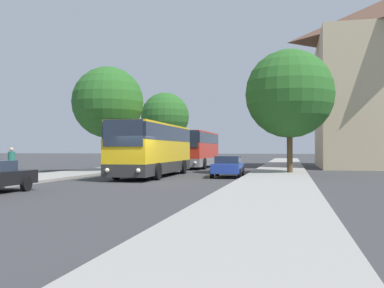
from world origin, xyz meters
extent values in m
plane|color=#38383A|center=(0.00, 0.00, 0.00)|extent=(300.00, 300.00, 0.00)
cube|color=gray|center=(-7.00, 0.00, 0.07)|extent=(4.00, 120.00, 0.15)
cube|color=gray|center=(7.00, 0.00, 0.07)|extent=(4.00, 120.00, 0.15)
cube|color=#2D2D2D|center=(-0.99, 5.17, 0.62)|extent=(2.68, 11.47, 0.70)
cube|color=yellow|center=(-0.99, 5.17, 1.66)|extent=(2.68, 11.47, 1.37)
cube|color=#232D3D|center=(-0.99, 5.17, 2.82)|extent=(2.70, 11.24, 0.95)
cube|color=yellow|center=(-0.99, 5.17, 3.35)|extent=(2.62, 11.24, 0.12)
cube|color=#232D3D|center=(-0.91, -0.58, 2.67)|extent=(2.25, 0.09, 1.45)
sphere|color=#F4EAC1|center=(-1.78, -0.61, 0.66)|extent=(0.24, 0.24, 0.24)
sphere|color=#F4EAC1|center=(-0.03, -0.59, 0.66)|extent=(0.24, 0.24, 0.24)
cylinder|color=black|center=(-2.19, 1.72, 0.50)|extent=(0.32, 1.00, 1.00)
cylinder|color=black|center=(0.31, 1.76, 0.50)|extent=(0.32, 1.00, 1.00)
cylinder|color=black|center=(-2.30, 8.58, 0.50)|extent=(0.32, 1.00, 1.00)
cylinder|color=black|center=(0.21, 8.62, 0.50)|extent=(0.32, 1.00, 1.00)
cube|color=gray|center=(-0.90, 18.99, 0.62)|extent=(2.60, 11.01, 0.70)
cube|color=red|center=(-0.90, 18.99, 1.66)|extent=(2.60, 11.01, 1.37)
cube|color=#232D3D|center=(-0.90, 18.99, 2.82)|extent=(2.62, 10.79, 0.95)
cube|color=red|center=(-0.90, 18.99, 3.35)|extent=(2.55, 10.79, 0.12)
cube|color=#232D3D|center=(-0.82, 13.47, 2.67)|extent=(2.19, 0.09, 1.45)
sphere|color=#F4EAC1|center=(-1.67, 13.44, 0.66)|extent=(0.24, 0.24, 0.24)
sphere|color=#F4EAC1|center=(0.03, 13.47, 0.66)|extent=(0.24, 0.24, 0.24)
cylinder|color=black|center=(-2.07, 15.68, 0.50)|extent=(0.31, 1.00, 1.00)
cylinder|color=black|center=(0.36, 15.71, 0.50)|extent=(0.31, 1.00, 1.00)
cylinder|color=black|center=(-2.17, 22.26, 0.50)|extent=(0.31, 1.00, 1.00)
cylinder|color=black|center=(0.27, 22.30, 0.50)|extent=(0.31, 1.00, 1.00)
cylinder|color=black|center=(-3.14, -6.03, 0.31)|extent=(0.22, 0.63, 0.62)
cube|color=#233D9E|center=(3.93, 5.33, 0.60)|extent=(1.84, 4.06, 0.58)
cube|color=#232D3D|center=(3.92, 5.49, 1.13)|extent=(1.57, 2.13, 0.47)
cylinder|color=black|center=(4.82, 4.12, 0.31)|extent=(0.22, 0.63, 0.62)
cylinder|color=black|center=(3.12, 4.06, 0.31)|extent=(0.22, 0.63, 0.62)
cylinder|color=black|center=(4.74, 6.60, 0.31)|extent=(0.22, 0.63, 0.62)
cylinder|color=black|center=(3.04, 6.54, 0.31)|extent=(0.22, 0.63, 0.62)
cylinder|color=#23232D|center=(-6.54, -2.10, 0.56)|extent=(0.30, 0.30, 0.83)
cylinder|color=#236656|center=(-6.54, -2.10, 1.32)|extent=(0.36, 0.36, 0.69)
sphere|color=tan|center=(-6.54, -2.10, 1.78)|extent=(0.22, 0.22, 0.22)
cylinder|color=#513D23|center=(-5.81, 8.90, 1.75)|extent=(0.40, 0.40, 3.19)
sphere|color=#286023|center=(-5.81, 8.90, 5.38)|extent=(5.44, 5.44, 5.44)
cylinder|color=brown|center=(-8.08, 32.75, 1.92)|extent=(0.40, 0.40, 3.54)
sphere|color=#286023|center=(-8.08, 32.75, 6.02)|extent=(6.21, 6.21, 6.21)
cylinder|color=#513D23|center=(7.79, 9.32, 1.76)|extent=(0.40, 0.40, 3.23)
sphere|color=#286023|center=(7.79, 9.32, 5.73)|extent=(6.27, 6.27, 6.27)
camera|label=1|loc=(7.90, -23.16, 1.80)|focal=42.00mm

